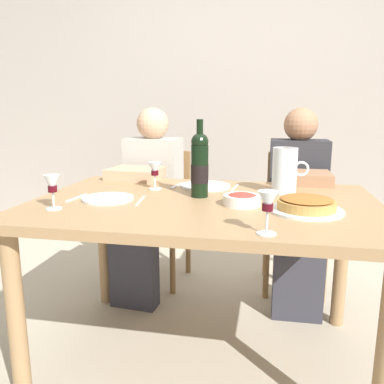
{
  "coord_description": "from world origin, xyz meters",
  "views": [
    {
      "loc": [
        0.27,
        -1.65,
        1.16
      ],
      "look_at": [
        -0.05,
        -0.02,
        0.8
      ],
      "focal_mm": 36.77,
      "sensor_mm": 36.0,
      "label": 1
    }
  ],
  "objects_px": {
    "baked_tart": "(306,205)",
    "diner_left": "(147,197)",
    "wine_bottle": "(200,165)",
    "diner_right": "(298,202)",
    "dinner_plate_left_setting": "(108,198)",
    "chair_right": "(294,211)",
    "dining_table": "(204,221)",
    "wine_glass_left_diner": "(268,204)",
    "wine_glass_centre": "(155,170)",
    "water_pitcher": "(285,173)",
    "salad_bowl": "(242,199)",
    "dinner_plate_right_setting": "(205,186)",
    "wine_glass_right_diner": "(52,186)",
    "chair_left": "(161,207)"
  },
  "relations": [
    {
      "from": "dining_table",
      "to": "chair_right",
      "type": "relative_size",
      "value": 1.72
    },
    {
      "from": "dining_table",
      "to": "diner_left",
      "type": "distance_m",
      "value": 0.78
    },
    {
      "from": "dinner_plate_left_setting",
      "to": "salad_bowl",
      "type": "bearing_deg",
      "value": 1.39
    },
    {
      "from": "wine_bottle",
      "to": "salad_bowl",
      "type": "relative_size",
      "value": 2.23
    },
    {
      "from": "dining_table",
      "to": "wine_glass_centre",
      "type": "relative_size",
      "value": 11.03
    },
    {
      "from": "salad_bowl",
      "to": "dinner_plate_right_setting",
      "type": "bearing_deg",
      "value": 120.93
    },
    {
      "from": "wine_glass_left_diner",
      "to": "wine_glass_centre",
      "type": "distance_m",
      "value": 0.83
    },
    {
      "from": "diner_left",
      "to": "dinner_plate_left_setting",
      "type": "bearing_deg",
      "value": 98.39
    },
    {
      "from": "diner_right",
      "to": "diner_left",
      "type": "bearing_deg",
      "value": 1.77
    },
    {
      "from": "baked_tart",
      "to": "wine_glass_centre",
      "type": "xyz_separation_m",
      "value": [
        -0.7,
        0.31,
        0.07
      ]
    },
    {
      "from": "diner_left",
      "to": "chair_right",
      "type": "bearing_deg",
      "value": -157.67
    },
    {
      "from": "dinner_plate_right_setting",
      "to": "baked_tart",
      "type": "bearing_deg",
      "value": -41.19
    },
    {
      "from": "baked_tart",
      "to": "wine_glass_centre",
      "type": "height_order",
      "value": "wine_glass_centre"
    },
    {
      "from": "diner_right",
      "to": "wine_glass_centre",
      "type": "bearing_deg",
      "value": 31.87
    },
    {
      "from": "salad_bowl",
      "to": "chair_left",
      "type": "distance_m",
      "value": 1.14
    },
    {
      "from": "diner_left",
      "to": "diner_right",
      "type": "height_order",
      "value": "same"
    },
    {
      "from": "salad_bowl",
      "to": "diner_right",
      "type": "relative_size",
      "value": 0.13
    },
    {
      "from": "water_pitcher",
      "to": "chair_left",
      "type": "distance_m",
      "value": 1.08
    },
    {
      "from": "salad_bowl",
      "to": "dinner_plate_left_setting",
      "type": "bearing_deg",
      "value": -178.61
    },
    {
      "from": "wine_glass_right_diner",
      "to": "diner_right",
      "type": "relative_size",
      "value": 0.12
    },
    {
      "from": "diner_right",
      "to": "wine_glass_left_diner",
      "type": "bearing_deg",
      "value": 79.55
    },
    {
      "from": "water_pitcher",
      "to": "diner_left",
      "type": "relative_size",
      "value": 0.19
    },
    {
      "from": "baked_tart",
      "to": "diner_left",
      "type": "relative_size",
      "value": 0.25
    },
    {
      "from": "wine_bottle",
      "to": "diner_left",
      "type": "xyz_separation_m",
      "value": [
        -0.43,
        0.55,
        -0.29
      ]
    },
    {
      "from": "baked_tart",
      "to": "dinner_plate_right_setting",
      "type": "relative_size",
      "value": 1.13
    },
    {
      "from": "dinner_plate_left_setting",
      "to": "wine_bottle",
      "type": "bearing_deg",
      "value": 19.97
    },
    {
      "from": "wine_glass_centre",
      "to": "water_pitcher",
      "type": "bearing_deg",
      "value": 2.53
    },
    {
      "from": "dinner_plate_right_setting",
      "to": "dining_table",
      "type": "bearing_deg",
      "value": -81.89
    },
    {
      "from": "chair_left",
      "to": "diner_right",
      "type": "relative_size",
      "value": 0.75
    },
    {
      "from": "dining_table",
      "to": "diner_right",
      "type": "xyz_separation_m",
      "value": [
        0.45,
        0.67,
        -0.05
      ]
    },
    {
      "from": "dinner_plate_left_setting",
      "to": "diner_left",
      "type": "bearing_deg",
      "value": 93.29
    },
    {
      "from": "dining_table",
      "to": "wine_bottle",
      "type": "bearing_deg",
      "value": 114.57
    },
    {
      "from": "wine_bottle",
      "to": "water_pitcher",
      "type": "height_order",
      "value": "wine_bottle"
    },
    {
      "from": "diner_left",
      "to": "chair_right",
      "type": "xyz_separation_m",
      "value": [
        0.91,
        0.28,
        -0.12
      ]
    },
    {
      "from": "wine_bottle",
      "to": "wine_glass_centre",
      "type": "relative_size",
      "value": 2.57
    },
    {
      "from": "wine_glass_centre",
      "to": "salad_bowl",
      "type": "bearing_deg",
      "value": -29.03
    },
    {
      "from": "wine_glass_left_diner",
      "to": "diner_right",
      "type": "relative_size",
      "value": 0.12
    },
    {
      "from": "baked_tart",
      "to": "diner_right",
      "type": "bearing_deg",
      "value": 87.72
    },
    {
      "from": "diner_right",
      "to": "dining_table",
      "type": "bearing_deg",
      "value": 55.0
    },
    {
      "from": "wine_bottle",
      "to": "dinner_plate_left_setting",
      "type": "distance_m",
      "value": 0.43
    },
    {
      "from": "diner_left",
      "to": "dinner_plate_right_setting",
      "type": "bearing_deg",
      "value": 146.87
    },
    {
      "from": "dinner_plate_right_setting",
      "to": "wine_glass_right_diner",
      "type": "bearing_deg",
      "value": -133.34
    },
    {
      "from": "water_pitcher",
      "to": "wine_bottle",
      "type": "bearing_deg",
      "value": -158.47
    },
    {
      "from": "wine_glass_centre",
      "to": "chair_left",
      "type": "height_order",
      "value": "wine_glass_centre"
    },
    {
      "from": "water_pitcher",
      "to": "wine_glass_right_diner",
      "type": "distance_m",
      "value": 1.04
    },
    {
      "from": "wine_bottle",
      "to": "diner_right",
      "type": "xyz_separation_m",
      "value": [
        0.49,
        0.6,
        -0.29
      ]
    },
    {
      "from": "chair_right",
      "to": "wine_bottle",
      "type": "bearing_deg",
      "value": 58.86
    },
    {
      "from": "diner_left",
      "to": "diner_right",
      "type": "bearing_deg",
      "value": -172.05
    },
    {
      "from": "wine_glass_left_diner",
      "to": "dinner_plate_right_setting",
      "type": "relative_size",
      "value": 0.56
    },
    {
      "from": "water_pitcher",
      "to": "salad_bowl",
      "type": "height_order",
      "value": "water_pitcher"
    }
  ]
}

